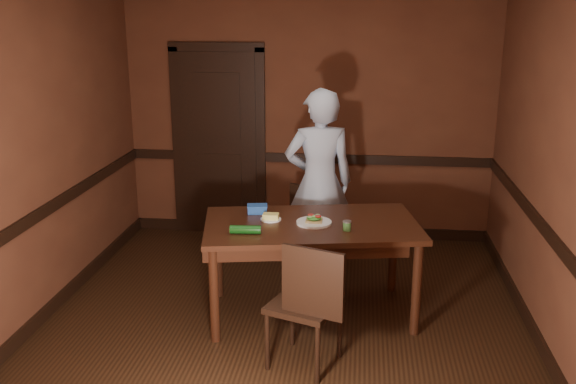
% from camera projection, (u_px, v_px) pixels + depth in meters
% --- Properties ---
extents(floor, '(4.00, 4.50, 0.01)m').
position_uv_depth(floor, '(283.00, 327.00, 5.23)').
color(floor, black).
rests_on(floor, ground).
extents(wall_back, '(4.00, 0.02, 2.70)m').
position_uv_depth(wall_back, '(308.00, 118.00, 7.00)').
color(wall_back, '#542919').
rests_on(wall_back, ground).
extents(wall_front, '(4.00, 0.02, 2.70)m').
position_uv_depth(wall_front, '(216.00, 294.00, 2.71)').
color(wall_front, '#542919').
rests_on(wall_front, ground).
extents(wall_left, '(0.02, 4.50, 2.70)m').
position_uv_depth(wall_left, '(32.00, 160.00, 5.08)').
color(wall_left, '#542919').
rests_on(wall_left, ground).
extents(wall_right, '(0.02, 4.50, 2.70)m').
position_uv_depth(wall_right, '(557.00, 174.00, 4.63)').
color(wall_right, '#542919').
rests_on(wall_right, ground).
extents(dado_back, '(4.00, 0.03, 0.10)m').
position_uv_depth(dado_back, '(308.00, 158.00, 7.11)').
color(dado_back, black).
rests_on(dado_back, ground).
extents(dado_left, '(0.03, 4.50, 0.10)m').
position_uv_depth(dado_left, '(40.00, 214.00, 5.20)').
color(dado_left, black).
rests_on(dado_left, ground).
extents(dado_right, '(0.03, 4.50, 0.10)m').
position_uv_depth(dado_right, '(548.00, 233.00, 4.76)').
color(dado_right, black).
rests_on(dado_right, ground).
extents(baseboard_back, '(4.00, 0.03, 0.12)m').
position_uv_depth(baseboard_back, '(307.00, 230.00, 7.34)').
color(baseboard_back, black).
rests_on(baseboard_back, ground).
extents(baseboard_left, '(0.03, 4.50, 0.12)m').
position_uv_depth(baseboard_left, '(51.00, 308.00, 5.43)').
color(baseboard_left, black).
rests_on(baseboard_left, ground).
extents(baseboard_right, '(0.03, 4.50, 0.12)m').
position_uv_depth(baseboard_right, '(536.00, 335.00, 4.99)').
color(baseboard_right, black).
rests_on(baseboard_right, ground).
extents(door, '(1.05, 0.07, 2.20)m').
position_uv_depth(door, '(219.00, 139.00, 7.15)').
color(door, black).
rests_on(door, ground).
extents(dining_table, '(1.89, 1.28, 0.82)m').
position_uv_depth(dining_table, '(311.00, 269.00, 5.36)').
color(dining_table, black).
rests_on(dining_table, floor).
extents(chair_far, '(0.48, 0.48, 0.83)m').
position_uv_depth(chair_far, '(312.00, 231.00, 6.25)').
color(chair_far, black).
rests_on(chair_far, floor).
extents(chair_near, '(0.58, 0.58, 0.97)m').
position_uv_depth(chair_near, '(304.00, 302.00, 4.57)').
color(chair_near, black).
rests_on(chair_near, floor).
extents(person, '(0.74, 0.57, 1.81)m').
position_uv_depth(person, '(319.00, 183.00, 6.10)').
color(person, silver).
rests_on(person, floor).
extents(sandwich_plate, '(0.29, 0.29, 0.07)m').
position_uv_depth(sandwich_plate, '(314.00, 221.00, 5.22)').
color(sandwich_plate, white).
rests_on(sandwich_plate, dining_table).
extents(sauce_jar, '(0.07, 0.07, 0.08)m').
position_uv_depth(sauce_jar, '(347.00, 226.00, 5.05)').
color(sauce_jar, '#49843C').
rests_on(sauce_jar, dining_table).
extents(cheese_saucer, '(0.17, 0.17, 0.05)m').
position_uv_depth(cheese_saucer, '(271.00, 217.00, 5.31)').
color(cheese_saucer, white).
rests_on(cheese_saucer, dining_table).
extents(food_tub, '(0.19, 0.14, 0.07)m').
position_uv_depth(food_tub, '(257.00, 209.00, 5.48)').
color(food_tub, blue).
rests_on(food_tub, dining_table).
extents(wrapped_veg, '(0.25, 0.09, 0.07)m').
position_uv_depth(wrapped_veg, '(245.00, 230.00, 4.98)').
color(wrapped_veg, '#0D390E').
rests_on(wrapped_veg, dining_table).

